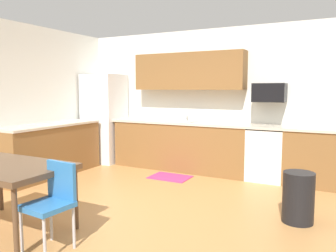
% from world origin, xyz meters
% --- Properties ---
extents(ground_plane, '(12.00, 12.00, 0.00)m').
position_xyz_m(ground_plane, '(0.00, 0.00, 0.00)').
color(ground_plane, '#B77F47').
extents(wall_back, '(5.80, 0.10, 2.70)m').
position_xyz_m(wall_back, '(0.00, 2.65, 1.35)').
color(wall_back, silver).
rests_on(wall_back, ground).
extents(cabinet_run_back, '(2.68, 0.60, 0.90)m').
position_xyz_m(cabinet_run_back, '(-0.41, 2.30, 0.45)').
color(cabinet_run_back, brown).
rests_on(cabinet_run_back, ground).
extents(cabinet_run_back_right, '(0.87, 0.60, 0.90)m').
position_xyz_m(cabinet_run_back_right, '(1.97, 2.30, 0.45)').
color(cabinet_run_back_right, brown).
rests_on(cabinet_run_back_right, ground).
extents(cabinet_run_left, '(0.60, 2.00, 0.90)m').
position_xyz_m(cabinet_run_left, '(-2.30, 0.80, 0.45)').
color(cabinet_run_left, brown).
rests_on(cabinet_run_left, ground).
extents(countertop_back, '(4.80, 0.64, 0.04)m').
position_xyz_m(countertop_back, '(0.00, 2.30, 0.92)').
color(countertop_back, beige).
rests_on(countertop_back, cabinet_run_back).
extents(countertop_left, '(0.64, 2.00, 0.04)m').
position_xyz_m(countertop_left, '(-2.30, 0.80, 0.92)').
color(countertop_left, beige).
rests_on(countertop_left, cabinet_run_left).
extents(upper_cabinets_back, '(2.20, 0.34, 0.70)m').
position_xyz_m(upper_cabinets_back, '(-0.30, 2.43, 1.90)').
color(upper_cabinets_back, brown).
extents(refrigerator, '(0.76, 0.70, 1.87)m').
position_xyz_m(refrigerator, '(-2.18, 2.22, 0.94)').
color(refrigerator, white).
rests_on(refrigerator, ground).
extents(oven_range, '(0.60, 0.60, 0.91)m').
position_xyz_m(oven_range, '(1.23, 2.30, 0.46)').
color(oven_range, white).
rests_on(oven_range, ground).
extents(microwave, '(0.54, 0.36, 0.32)m').
position_xyz_m(microwave, '(1.23, 2.40, 1.50)').
color(microwave, black).
extents(sink_basin, '(0.48, 0.40, 0.14)m').
position_xyz_m(sink_basin, '(-0.37, 2.30, 0.88)').
color(sink_basin, '#A5A8AD').
rests_on(sink_basin, countertop_back).
extents(sink_faucet, '(0.02, 0.02, 0.24)m').
position_xyz_m(sink_faucet, '(-0.37, 2.48, 1.04)').
color(sink_faucet, '#B2B5BA').
rests_on(sink_faucet, countertop_back).
extents(dining_table, '(1.40, 0.90, 0.75)m').
position_xyz_m(dining_table, '(-0.87, -1.18, 0.69)').
color(dining_table, brown).
rests_on(dining_table, ground).
extents(chair_near_table, '(0.43, 0.43, 0.85)m').
position_xyz_m(chair_near_table, '(-0.10, -1.24, 0.50)').
color(chair_near_table, '#2D72B7').
rests_on(chair_near_table, ground).
extents(trash_bin, '(0.36, 0.36, 0.60)m').
position_xyz_m(trash_bin, '(1.96, 0.56, 0.30)').
color(trash_bin, black).
rests_on(trash_bin, ground).
extents(floor_mat, '(0.70, 0.50, 0.01)m').
position_xyz_m(floor_mat, '(-0.30, 1.65, 0.01)').
color(floor_mat, '#CC3372').
rests_on(floor_mat, ground).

